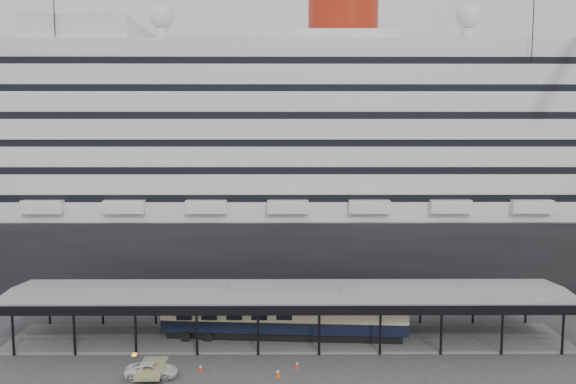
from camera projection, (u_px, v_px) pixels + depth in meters
name	position (u px, v px, depth m)	size (l,w,h in m)	color
ground	(289.00, 359.00, 52.27)	(200.00, 200.00, 0.00)	#3A3A3D
cruise_ship	(288.00, 151.00, 82.23)	(130.00, 30.00, 43.90)	black
platform_canopy	(288.00, 317.00, 57.00)	(56.00, 9.18, 5.30)	slate
port_truck	(152.00, 370.00, 48.22)	(2.06, 4.47, 1.24)	silver
pullman_carriage	(284.00, 311.00, 56.94)	(24.87, 4.83, 24.26)	black
traffic_cone_left	(201.00, 368.00, 49.38)	(0.48, 0.48, 0.72)	red
traffic_cone_mid	(278.00, 373.00, 48.23)	(0.54, 0.54, 0.81)	#F3580D
traffic_cone_right	(297.00, 364.00, 50.14)	(0.47, 0.47, 0.68)	#F2360D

